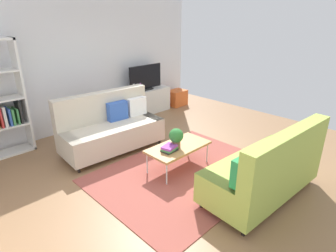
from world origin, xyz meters
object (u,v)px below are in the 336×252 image
object	(u,v)px
table_book_0	(169,150)
bottle_2	(140,87)
bottle_1	(137,88)
vase_0	(126,90)
coffee_table	(178,147)
couch_green	(266,170)
potted_plant	(176,137)
tv_console	(146,101)
couch_beige	(111,128)
bottle_0	(134,88)
storage_trunk	(177,98)
tv	(145,78)

from	to	relation	value
table_book_0	bottle_2	size ratio (longest dim) A/B	1.09
bottle_1	vase_0	bearing A→B (deg)	162.10
bottle_1	coffee_table	bearing A→B (deg)	-114.91
couch_green	potted_plant	xyz separation A→B (m)	(-0.35, 1.40, 0.17)
tv_console	table_book_0	xyz separation A→B (m)	(-1.73, -2.63, 0.11)
coffee_table	bottle_1	world-z (taller)	bottle_1
couch_beige	couch_green	distance (m)	2.92
potted_plant	bottle_0	distance (m)	2.84
storage_trunk	bottle_0	bearing A→B (deg)	177.72
coffee_table	bottle_0	bearing A→B (deg)	67.06
coffee_table	bottle_1	bearing A→B (deg)	65.09
bottle_0	bottle_1	xyz separation A→B (m)	(0.11, 0.00, -0.01)
couch_green	potted_plant	size ratio (longest dim) A/B	5.80
bottle_1	potted_plant	bearing A→B (deg)	-116.14
couch_green	tv	bearing A→B (deg)	76.76
potted_plant	tv	bearing A→B (deg)	58.92
storage_trunk	potted_plant	world-z (taller)	potted_plant
couch_beige	bottle_0	bearing A→B (deg)	-138.15
couch_green	tv	xyz separation A→B (m)	(1.22, 4.01, 0.51)
bottle_0	bottle_2	xyz separation A→B (m)	(0.21, 0.00, -0.01)
potted_plant	tv_console	bearing A→B (deg)	59.11
tv_console	coffee_table	bearing A→B (deg)	-119.81
bottle_0	bottle_2	bearing A→B (deg)	0.00
storage_trunk	bottle_0	xyz separation A→B (m)	(-1.51, 0.06, 0.54)
tv	table_book_0	world-z (taller)	tv
bottle_2	couch_green	bearing A→B (deg)	-104.32
storage_trunk	bottle_0	distance (m)	1.60
coffee_table	vase_0	distance (m)	2.83
potted_plant	bottle_2	world-z (taller)	bottle_2
table_book_0	couch_green	bearing A→B (deg)	-69.56
couch_beige	coffee_table	size ratio (longest dim) A/B	1.77
couch_green	bottle_0	size ratio (longest dim) A/B	8.43
tv	potted_plant	xyz separation A→B (m)	(-1.57, -2.60, -0.34)
couch_green	bottle_0	bearing A→B (deg)	82.18
tv	bottle_0	world-z (taller)	tv
tv	bottle_2	size ratio (longest dim) A/B	4.55
tv	bottle_0	bearing A→B (deg)	-177.19
potted_plant	vase_0	world-z (taller)	vase_0
couch_beige	bottle_2	distance (m)	2.05
storage_trunk	tv_console	bearing A→B (deg)	174.81
tv	table_book_0	xyz separation A→B (m)	(-1.73, -2.61, -0.52)
bottle_0	couch_green	bearing A→B (deg)	-101.45
storage_trunk	vase_0	distance (m)	1.76
coffee_table	table_book_0	distance (m)	0.25
vase_0	tv_console	bearing A→B (deg)	-4.93
table_book_0	bottle_2	bearing A→B (deg)	59.35
couch_beige	bottle_1	world-z (taller)	couch_beige
couch_beige	table_book_0	world-z (taller)	couch_beige
couch_beige	storage_trunk	world-z (taller)	couch_beige
tv	table_book_0	distance (m)	3.18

